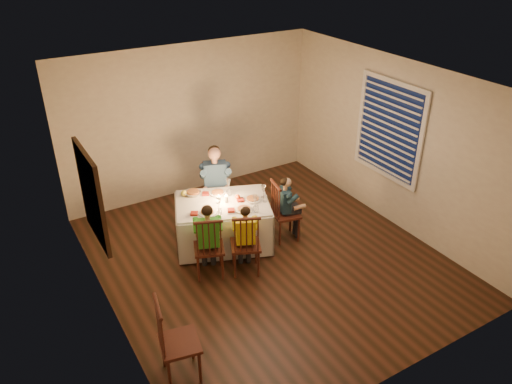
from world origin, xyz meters
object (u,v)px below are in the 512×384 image
chair_near_right (246,270)px  serving_bowl (193,193)px  child_yellow (246,270)px  child_teal (285,237)px  chair_extra (183,374)px  chair_end (285,237)px  chair_adult (217,219)px  dining_table (223,214)px  adult (217,219)px  chair_near_left (210,274)px  child_green (210,274)px

chair_near_right → serving_bowl: bearing=-54.8°
child_yellow → child_teal: size_ratio=1.01×
chair_extra → serving_bowl: (1.25, 2.39, 0.74)m
chair_extra → serving_bowl: bearing=-16.7°
chair_end → child_yellow: size_ratio=0.93×
chair_end → chair_near_right: bearing=125.5°
chair_adult → chair_end: 1.22m
serving_bowl → dining_table: bearing=-56.3°
child_teal → chair_near_right: bearing=125.5°
adult → chair_end: bearing=-36.5°
chair_extra → chair_near_left: bearing=-25.0°
chair_end → serving_bowl: bearing=68.3°
chair_adult → child_green: 1.45m
child_yellow → adult: bearing=-76.6°
dining_table → chair_near_left: 0.91m
chair_extra → child_green: 1.74m
adult → chair_extra: bearing=-102.3°
child_yellow → serving_bowl: serving_bowl is taller
chair_adult → chair_end: same height
chair_end → adult: (-0.65, 1.03, 0.00)m
dining_table → child_yellow: size_ratio=1.56×
chair_end → child_teal: (0.00, 0.00, 0.00)m
chair_near_left → child_yellow: (0.46, -0.19, 0.00)m
chair_end → serving_bowl: serving_bowl is taller
chair_near_left → serving_bowl: serving_bowl is taller
child_green → chair_near_right: bearing=179.4°
chair_adult → chair_near_left: bearing=-99.3°
child_green → child_teal: size_ratio=1.07×
chair_near_right → child_green: 0.49m
chair_near_right → chair_end: size_ratio=1.00×
chair_adult → child_yellow: 1.46m
chair_near_left → child_green: size_ratio=0.87×
child_yellow → chair_near_left: bearing=2.1°
child_yellow → chair_extra: bearing=63.8°
adult → child_green: 1.45m
serving_bowl → chair_extra: bearing=-117.7°
child_teal → serving_bowl: size_ratio=4.39×
dining_table → serving_bowl: bearing=145.2°
adult → dining_table: bearing=-87.6°
child_green → adult: bearing=-99.0°
child_yellow → child_teal: (0.93, 0.41, 0.00)m
dining_table → chair_end: dining_table is taller
adult → child_green: adult is taller
chair_near_right → adult: size_ratio=0.76×
dining_table → serving_bowl: (-0.27, 0.41, 0.23)m
dining_table → child_teal: 1.07m
chair_near_right → dining_table: bearing=-69.2°
child_yellow → child_teal: child_yellow is taller
child_green → child_yellow: bearing=179.4°
dining_table → chair_adult: dining_table is taller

